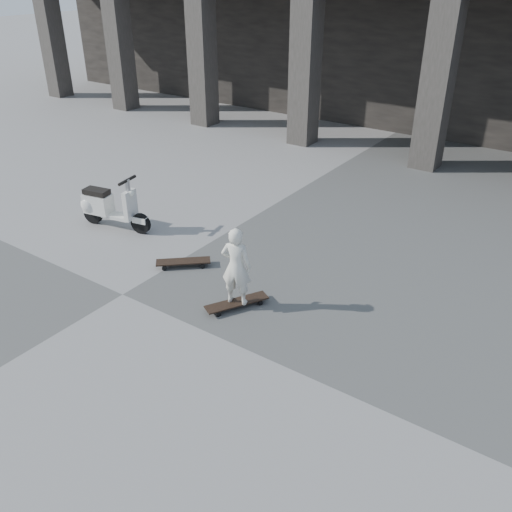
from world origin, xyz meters
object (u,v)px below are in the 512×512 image
Objects in this scene: skateboard_spare at (183,262)px; child at (236,266)px; scooter at (104,206)px; longboard at (237,303)px.

skateboard_spare is 1.67m from child.
child is (1.48, -0.47, 0.62)m from skateboard_spare.
child is at bearing -59.28° from skateboard_spare.
skateboard_spare is 0.69× the size of child.
skateboard_spare is at bearing -36.03° from child.
skateboard_spare is 2.38m from scooter.
longboard is 0.64× the size of scooter.
child is at bearing 128.65° from longboard.
longboard is 3.91m from scooter.
skateboard_spare is 0.55× the size of scooter.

